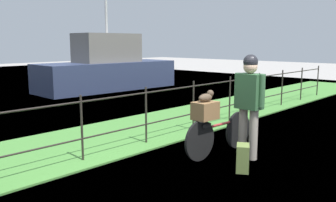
{
  "coord_description": "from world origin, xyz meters",
  "views": [
    {
      "loc": [
        -3.8,
        -2.4,
        1.87
      ],
      "look_at": [
        0.56,
        1.65,
        0.9
      ],
      "focal_mm": 38.64,
      "sensor_mm": 36.0,
      "label": 1
    }
  ],
  "objects_px": {
    "terrier_dog": "(206,97)",
    "moored_boat_near": "(108,69)",
    "backpack_on_paving": "(243,158)",
    "cyclist_person": "(249,97)",
    "bicycle_main": "(219,134)",
    "wooden_crate": "(205,111)"
  },
  "relations": [
    {
      "from": "wooden_crate",
      "to": "backpack_on_paving",
      "type": "xyz_separation_m",
      "value": [
        -0.07,
        -0.75,
        -0.6
      ]
    },
    {
      "from": "wooden_crate",
      "to": "bicycle_main",
      "type": "bearing_deg",
      "value": -3.24
    },
    {
      "from": "wooden_crate",
      "to": "cyclist_person",
      "type": "relative_size",
      "value": 0.23
    },
    {
      "from": "wooden_crate",
      "to": "cyclist_person",
      "type": "xyz_separation_m",
      "value": [
        0.52,
        -0.48,
        0.2
      ]
    },
    {
      "from": "moored_boat_near",
      "to": "backpack_on_paving",
      "type": "bearing_deg",
      "value": -116.63
    },
    {
      "from": "terrier_dog",
      "to": "backpack_on_paving",
      "type": "distance_m",
      "value": 1.11
    },
    {
      "from": "moored_boat_near",
      "to": "terrier_dog",
      "type": "bearing_deg",
      "value": -118.18
    },
    {
      "from": "wooden_crate",
      "to": "moored_boat_near",
      "type": "height_order",
      "value": "moored_boat_near"
    },
    {
      "from": "wooden_crate",
      "to": "terrier_dog",
      "type": "distance_m",
      "value": 0.22
    },
    {
      "from": "cyclist_person",
      "to": "terrier_dog",
      "type": "bearing_deg",
      "value": 135.93
    },
    {
      "from": "bicycle_main",
      "to": "terrier_dog",
      "type": "bearing_deg",
      "value": 176.76
    },
    {
      "from": "terrier_dog",
      "to": "cyclist_person",
      "type": "height_order",
      "value": "cyclist_person"
    },
    {
      "from": "bicycle_main",
      "to": "wooden_crate",
      "type": "height_order",
      "value": "wooden_crate"
    },
    {
      "from": "bicycle_main",
      "to": "wooden_crate",
      "type": "relative_size",
      "value": 4.27
    },
    {
      "from": "terrier_dog",
      "to": "moored_boat_near",
      "type": "bearing_deg",
      "value": 61.82
    },
    {
      "from": "backpack_on_paving",
      "to": "moored_boat_near",
      "type": "distance_m",
      "value": 10.02
    },
    {
      "from": "terrier_dog",
      "to": "bicycle_main",
      "type": "bearing_deg",
      "value": -3.24
    },
    {
      "from": "wooden_crate",
      "to": "moored_boat_near",
      "type": "bearing_deg",
      "value": 61.69
    },
    {
      "from": "bicycle_main",
      "to": "backpack_on_paving",
      "type": "relative_size",
      "value": 4.22
    },
    {
      "from": "moored_boat_near",
      "to": "bicycle_main",
      "type": "bearing_deg",
      "value": -116.18
    },
    {
      "from": "bicycle_main",
      "to": "wooden_crate",
      "type": "xyz_separation_m",
      "value": [
        -0.38,
        0.02,
        0.45
      ]
    },
    {
      "from": "wooden_crate",
      "to": "terrier_dog",
      "type": "bearing_deg",
      "value": -3.24
    }
  ]
}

